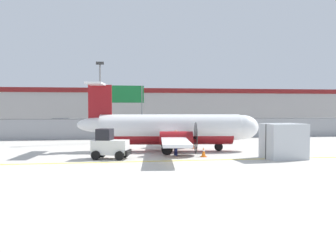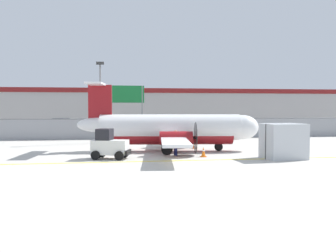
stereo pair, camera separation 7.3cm
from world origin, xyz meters
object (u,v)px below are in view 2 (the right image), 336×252
object	(u,v)px
parked_car_5	(180,124)
apron_light_pole	(100,95)
parked_car_0	(31,126)
parked_car_1	(62,124)
highway_sign	(127,99)
ground_crew_worker	(176,141)
commuter_airplane	(173,129)
traffic_cone_far_left	(109,147)
parked_car_6	(215,124)
parked_car_4	(158,127)
cargo_container	(283,141)
traffic_cone_near_right	(203,152)
traffic_cone_near_left	(194,145)
baggage_tug	(109,145)
parked_car_7	(255,124)
parked_car_3	(127,126)
parked_car_2	(90,128)

from	to	relation	value
parked_car_5	apron_light_pole	world-z (taller)	apron_light_pole
parked_car_0	parked_car_5	size ratio (longest dim) A/B	1.01
parked_car_1	highway_sign	distance (m)	16.44
ground_crew_worker	parked_car_1	distance (m)	30.95
highway_sign	parked_car_1	bearing A→B (deg)	121.71
parked_car_5	apron_light_pole	distance (m)	21.00
commuter_airplane	parked_car_0	bearing A→B (deg)	131.63
traffic_cone_far_left	parked_car_6	xyz separation A→B (m)	(14.61, 23.61, 0.58)
parked_car_4	parked_car_5	size ratio (longest dim) A/B	1.04
cargo_container	parked_car_0	world-z (taller)	cargo_container
cargo_container	traffic_cone_near_right	bearing A→B (deg)	158.22
traffic_cone_near_left	highway_sign	world-z (taller)	highway_sign
traffic_cone_near_right	traffic_cone_far_left	distance (m)	7.37
baggage_tug	apron_light_pole	bearing A→B (deg)	111.37
ground_crew_worker	traffic_cone_near_left	size ratio (longest dim) A/B	2.66
traffic_cone_near_right	apron_light_pole	distance (m)	13.18
parked_car_6	parked_car_7	world-z (taller)	same
traffic_cone_near_right	parked_car_6	size ratio (longest dim) A/B	0.15
parked_car_6	parked_car_7	distance (m)	5.59
baggage_tug	traffic_cone_far_left	distance (m)	4.14
commuter_airplane	baggage_tug	distance (m)	5.81
ground_crew_worker	parked_car_0	bearing A→B (deg)	110.52
parked_car_3	parked_car_0	bearing A→B (deg)	177.69
traffic_cone_far_left	apron_light_pole	distance (m)	7.59
parked_car_0	parked_car_7	distance (m)	29.13
parked_car_1	parked_car_5	distance (m)	16.49
traffic_cone_near_left	highway_sign	bearing A→B (deg)	113.04
baggage_tug	parked_car_7	distance (m)	31.89
parked_car_0	parked_car_4	world-z (taller)	same
cargo_container	parked_car_0	xyz separation A→B (m)	(-20.34, 25.30, -0.21)
parked_car_0	parked_car_2	size ratio (longest dim) A/B	0.98
parked_car_4	parked_car_5	xyz separation A→B (m)	(4.14, 8.24, 0.00)
traffic_cone_far_left	highway_sign	size ratio (longest dim) A/B	0.12
parked_car_4	apron_light_pole	xyz separation A→B (m)	(-6.41, -9.59, 3.41)
highway_sign	baggage_tug	bearing A→B (deg)	-96.24
parked_car_3	parked_car_2	bearing A→B (deg)	-141.85
parked_car_2	traffic_cone_near_right	bearing A→B (deg)	117.81
parked_car_6	parked_car_4	bearing A→B (deg)	-142.76
commuter_airplane	traffic_cone_far_left	size ratio (longest dim) A/B	25.12
commuter_airplane	parked_car_2	distance (m)	17.92
cargo_container	traffic_cone_near_right	xyz separation A→B (m)	(-4.75, 1.55, -0.79)
parked_car_5	apron_light_pole	bearing A→B (deg)	-120.36
parked_car_7	highway_sign	size ratio (longest dim) A/B	0.79
parked_car_4	parked_car_5	world-z (taller)	same
parked_car_4	parked_car_7	distance (m)	14.86
cargo_container	parked_car_6	size ratio (longest dim) A/B	0.59
traffic_cone_near_left	parked_car_0	size ratio (longest dim) A/B	0.15
parked_car_4	cargo_container	bearing A→B (deg)	-82.67
cargo_container	parked_car_1	distance (m)	35.92
commuter_airplane	traffic_cone_far_left	xyz separation A→B (m)	(-4.69, 0.66, -1.29)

